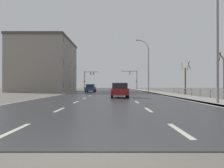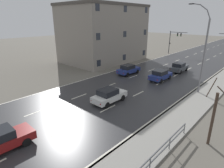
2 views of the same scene
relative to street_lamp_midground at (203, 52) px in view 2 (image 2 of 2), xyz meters
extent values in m
cube|color=#666056|center=(-7.43, 8.37, -5.12)|extent=(160.00, 160.00, 0.12)
cube|color=#303033|center=(-7.43, 20.37, -5.05)|extent=(14.00, 120.00, 0.02)
cube|color=beige|center=(-9.76, -16.03, -5.03)|extent=(0.16, 2.20, 0.01)
cube|color=beige|center=(-9.76, -10.63, -5.03)|extent=(0.16, 2.20, 0.01)
cube|color=beige|center=(-9.76, -5.23, -5.03)|extent=(0.16, 2.20, 0.01)
cube|color=beige|center=(-9.76, 0.17, -5.03)|extent=(0.16, 2.20, 0.01)
cube|color=beige|center=(-9.76, 5.57, -5.03)|extent=(0.16, 2.20, 0.01)
cube|color=beige|center=(-9.76, 10.97, -5.03)|extent=(0.16, 2.20, 0.01)
cube|color=beige|center=(-9.76, 16.37, -5.03)|extent=(0.16, 2.20, 0.01)
cube|color=beige|center=(-9.76, 21.77, -5.03)|extent=(0.16, 2.20, 0.01)
cube|color=beige|center=(-9.76, 27.17, -5.03)|extent=(0.16, 2.20, 0.01)
cube|color=beige|center=(-9.76, 32.57, -5.03)|extent=(0.16, 2.20, 0.01)
cube|color=beige|center=(-9.76, 37.97, -5.03)|extent=(0.16, 2.20, 0.01)
cube|color=beige|center=(-9.76, 43.37, -5.03)|extent=(0.16, 2.20, 0.01)
cube|color=beige|center=(-9.76, 48.77, -5.03)|extent=(0.16, 2.20, 0.01)
cube|color=beige|center=(-9.76, 54.17, -5.03)|extent=(0.16, 2.20, 0.01)
cube|color=beige|center=(-5.10, -16.03, -5.03)|extent=(0.16, 2.20, 0.01)
cube|color=beige|center=(-5.10, -10.63, -5.03)|extent=(0.16, 2.20, 0.01)
cube|color=beige|center=(-5.10, -5.23, -5.03)|extent=(0.16, 2.20, 0.01)
cube|color=beige|center=(-5.10, 0.17, -5.03)|extent=(0.16, 2.20, 0.01)
cube|color=beige|center=(-5.10, 5.57, -5.03)|extent=(0.16, 2.20, 0.01)
cube|color=beige|center=(-5.10, 10.97, -5.03)|extent=(0.16, 2.20, 0.01)
cube|color=beige|center=(-5.10, 16.37, -5.03)|extent=(0.16, 2.20, 0.01)
cube|color=beige|center=(-5.10, 21.77, -5.03)|extent=(0.16, 2.20, 0.01)
cube|color=beige|center=(-5.10, 27.17, -5.03)|extent=(0.16, 2.20, 0.01)
cube|color=beige|center=(-5.10, 32.57, -5.03)|extent=(0.16, 2.20, 0.01)
cube|color=beige|center=(-14.28, 20.37, -5.03)|extent=(0.16, 120.00, 0.01)
cylinder|color=#515459|center=(2.42, -14.90, -4.56)|extent=(0.07, 0.07, 1.00)
cylinder|color=#515459|center=(2.42, -12.36, -4.56)|extent=(0.07, 0.07, 1.00)
cylinder|color=#515459|center=(2.42, -9.81, -4.56)|extent=(0.07, 0.07, 1.00)
cylinder|color=slate|center=(0.17, 0.00, -0.72)|extent=(0.20, 0.20, 8.67)
cylinder|color=slate|center=(-0.04, 0.00, 4.06)|extent=(0.52, 0.11, 0.94)
cylinder|color=slate|center=(-0.65, 0.00, 4.79)|extent=(0.87, 0.11, 0.66)
cylinder|color=slate|center=(-1.54, 0.00, 5.15)|extent=(0.99, 0.11, 0.28)
cube|color=#333335|center=(-2.02, 0.00, 5.19)|extent=(0.56, 0.24, 0.12)
cylinder|color=#38383A|center=(-15.33, 23.34, -2.21)|extent=(0.18, 0.18, 5.70)
cylinder|color=#38383A|center=(-13.18, 23.34, 0.39)|extent=(4.30, 0.12, 0.12)
cube|color=black|center=(-13.39, 23.34, -0.16)|extent=(0.20, 0.28, 0.80)
sphere|color=#2D2D2D|center=(-13.39, 23.19, 0.10)|extent=(0.14, 0.14, 0.14)
sphere|color=#2D2D2D|center=(-13.39, 23.19, -0.16)|extent=(0.14, 0.14, 0.14)
sphere|color=green|center=(-13.39, 23.19, -0.42)|extent=(0.14, 0.14, 0.14)
cube|color=black|center=(-12.53, 23.34, -0.16)|extent=(0.20, 0.28, 0.80)
sphere|color=#2D2D2D|center=(-12.53, 23.19, 0.10)|extent=(0.14, 0.14, 0.14)
sphere|color=#2D2D2D|center=(-12.53, 23.19, -0.16)|extent=(0.14, 0.14, 0.14)
sphere|color=green|center=(-12.53, 23.19, -0.42)|extent=(0.14, 0.14, 0.14)
cube|color=black|center=(-15.11, 23.29, -2.46)|extent=(0.18, 0.12, 0.32)
cube|color=navy|center=(-5.79, 1.46, -4.41)|extent=(1.83, 4.13, 0.64)
cube|color=black|center=(-5.79, 1.21, -3.79)|extent=(1.60, 2.03, 0.60)
cube|color=slate|center=(-5.78, 2.16, -3.81)|extent=(1.41, 0.11, 0.51)
cylinder|color=black|center=(-4.96, 2.72, -4.73)|extent=(0.23, 0.66, 0.66)
cylinder|color=black|center=(-6.58, 2.75, -4.73)|extent=(0.23, 0.66, 0.66)
cylinder|color=black|center=(-5.00, 0.18, -4.73)|extent=(0.23, 0.66, 0.66)
cylinder|color=black|center=(-6.62, 0.20, -4.73)|extent=(0.23, 0.66, 0.66)
cube|color=red|center=(-6.49, -0.56, -4.41)|extent=(0.16, 0.04, 0.14)
cube|color=red|center=(-5.17, -0.58, -4.41)|extent=(0.16, 0.04, 0.14)
cube|color=maroon|center=(-6.19, -20.09, -4.41)|extent=(1.81, 4.12, 0.64)
cube|color=slate|center=(-6.18, -19.39, -3.81)|extent=(1.40, 0.10, 0.51)
cylinder|color=black|center=(-5.36, -18.83, -4.73)|extent=(0.23, 0.66, 0.66)
cylinder|color=black|center=(-6.98, -18.81, -4.73)|extent=(0.23, 0.66, 0.66)
cube|color=silver|center=(-6.10, -9.30, -4.41)|extent=(1.79, 4.11, 0.64)
cube|color=black|center=(-6.10, -9.55, -3.79)|extent=(1.58, 2.01, 0.60)
cube|color=slate|center=(-6.11, -8.60, -3.81)|extent=(1.40, 0.09, 0.51)
cylinder|color=black|center=(-5.30, -8.03, -4.73)|extent=(0.23, 0.66, 0.66)
cylinder|color=black|center=(-6.92, -8.04, -4.73)|extent=(0.23, 0.66, 0.66)
cylinder|color=black|center=(-5.28, -10.57, -4.73)|extent=(0.23, 0.66, 0.66)
cylinder|color=black|center=(-6.90, -10.58, -4.73)|extent=(0.23, 0.66, 0.66)
cube|color=red|center=(-6.75, -11.34, -4.41)|extent=(0.16, 0.04, 0.14)
cube|color=red|center=(-5.43, -11.33, -4.41)|extent=(0.16, 0.04, 0.14)
cube|color=navy|center=(-11.27, 0.88, -4.41)|extent=(1.92, 4.17, 0.64)
cube|color=black|center=(-11.28, 0.63, -3.79)|extent=(1.64, 2.06, 0.60)
cube|color=slate|center=(-11.24, 1.58, -3.81)|extent=(1.41, 0.14, 0.51)
cylinder|color=black|center=(-10.41, 2.12, -4.73)|extent=(0.25, 0.67, 0.66)
cylinder|color=black|center=(-12.03, 2.18, -4.73)|extent=(0.25, 0.67, 0.66)
cylinder|color=black|center=(-10.51, -0.42, -4.73)|extent=(0.25, 0.67, 0.66)
cylinder|color=black|center=(-12.13, -0.36, -4.73)|extent=(0.25, 0.67, 0.66)
cube|color=red|center=(-12.01, -1.12, -4.41)|extent=(0.16, 0.05, 0.14)
cube|color=red|center=(-10.69, -1.18, -4.41)|extent=(0.16, 0.05, 0.14)
cube|color=#474C51|center=(-5.74, 7.89, -4.41)|extent=(1.84, 4.13, 0.64)
cube|color=black|center=(-5.74, 7.64, -3.79)|extent=(1.60, 2.03, 0.60)
cube|color=slate|center=(-5.76, 8.59, -3.81)|extent=(1.41, 0.11, 0.51)
cylinder|color=black|center=(-4.96, 9.18, -4.73)|extent=(0.23, 0.66, 0.66)
cylinder|color=black|center=(-6.58, 9.14, -4.73)|extent=(0.23, 0.66, 0.66)
cylinder|color=black|center=(-4.91, 6.63, -4.73)|extent=(0.23, 0.66, 0.66)
cylinder|color=black|center=(-6.53, 6.60, -4.73)|extent=(0.23, 0.66, 0.66)
cube|color=red|center=(-6.36, 5.85, -4.41)|extent=(0.16, 0.04, 0.14)
cube|color=red|center=(-5.04, 5.87, -4.41)|extent=(0.16, 0.04, 0.14)
cube|color=gray|center=(-21.86, 5.90, 0.41)|extent=(11.23, 16.45, 10.93)
cube|color=#4C4742|center=(-21.86, 5.90, 6.12)|extent=(11.45, 16.78, 0.50)
cube|color=#282D38|center=(-16.23, -1.12, -3.66)|extent=(0.04, 0.90, 1.10)
cube|color=#282D38|center=(-16.23, 5.90, -3.66)|extent=(0.04, 0.90, 1.10)
cube|color=#282D38|center=(-16.23, 12.93, -3.66)|extent=(0.04, 0.90, 1.10)
cube|color=#282D38|center=(-16.23, -1.12, 0.81)|extent=(0.04, 0.90, 1.10)
cube|color=#282D38|center=(-16.23, 5.90, 0.81)|extent=(0.04, 0.90, 1.10)
cube|color=#282D38|center=(-16.23, 12.93, 0.81)|extent=(0.04, 0.90, 1.10)
cube|color=#282D38|center=(-16.23, -1.12, 5.27)|extent=(0.04, 0.90, 1.10)
cube|color=#282D38|center=(-16.23, 5.90, 5.27)|extent=(0.04, 0.90, 1.10)
cube|color=#282D38|center=(-16.23, 12.93, 5.27)|extent=(0.04, 0.90, 1.10)
cylinder|color=#423328|center=(4.21, -9.76, -3.05)|extent=(0.20, 0.20, 4.02)
cylinder|color=#423328|center=(3.74, -9.63, -0.79)|extent=(0.31, 1.00, 1.23)
camera|label=1|loc=(-7.01, -43.94, -3.77)|focal=35.91mm
camera|label=2|loc=(6.77, -23.05, 3.65)|focal=30.08mm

